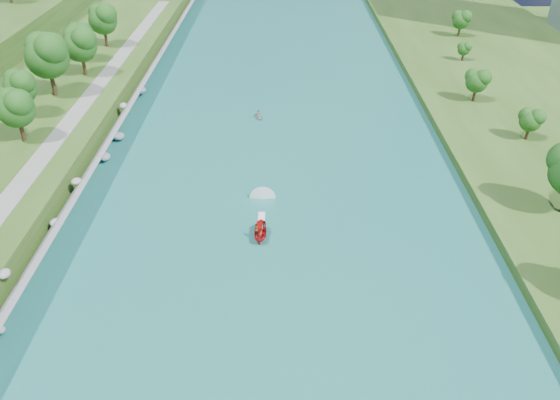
{
  "coord_description": "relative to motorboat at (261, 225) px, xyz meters",
  "views": [
    {
      "loc": [
        1.72,
        -41.58,
        40.37
      ],
      "look_at": [
        1.36,
        17.07,
        2.5
      ],
      "focal_mm": 35.0,
      "sensor_mm": 36.0,
      "label": 1
    }
  ],
  "objects": [
    {
      "name": "riprap_bank",
      "position": [
        -24.82,
        5.71,
        1.02
      ],
      "size": [
        3.59,
        236.0,
        4.05
      ],
      "color": "slate",
      "rests_on": "ground"
    },
    {
      "name": "riverside_path",
      "position": [
        -31.47,
        6.09,
        2.77
      ],
      "size": [
        3.0,
        200.0,
        0.1
      ],
      "primitive_type": "cube",
      "color": "gray",
      "rests_on": "berm_west"
    },
    {
      "name": "river_water",
      "position": [
        1.03,
        6.09,
        -0.73
      ],
      "size": [
        55.0,
        240.0,
        0.1
      ],
      "primitive_type": "cube",
      "color": "#1B6961",
      "rests_on": "ground"
    },
    {
      "name": "motorboat",
      "position": [
        0.0,
        0.0,
        0.0
      ],
      "size": [
        3.6,
        18.84,
        2.2
      ],
      "rotation": [
        0.0,
        0.0,
        3.11
      ],
      "color": "red",
      "rests_on": "river_water"
    },
    {
      "name": "trees_east",
      "position": [
        38.39,
        6.47,
        5.22
      ],
      "size": [
        16.17,
        137.31,
        11.07
      ],
      "color": "#164E14",
      "rests_on": "berm_east"
    },
    {
      "name": "ground",
      "position": [
        1.03,
        -13.91,
        -0.78
      ],
      "size": [
        260.0,
        260.0,
        0.0
      ],
      "primitive_type": "plane",
      "color": "#2D5119",
      "rests_on": "ground"
    },
    {
      "name": "raft",
      "position": [
        -1.63,
        33.8,
        -0.34
      ],
      "size": [
        2.64,
        3.14,
        1.49
      ],
      "rotation": [
        0.0,
        0.0,
        0.31
      ],
      "color": "#9799A0",
      "rests_on": "river_water"
    }
  ]
}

